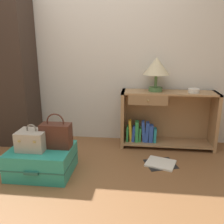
# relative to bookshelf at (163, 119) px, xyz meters

# --- Properties ---
(ground_plane) EXTENTS (9.00, 9.00, 0.00)m
(ground_plane) POSITION_rel_bookshelf_xyz_m (-0.93, -1.27, -0.36)
(ground_plane) COLOR brown
(back_wall) EXTENTS (6.40, 0.10, 2.60)m
(back_wall) POSITION_rel_bookshelf_xyz_m (-0.93, 0.23, 0.94)
(back_wall) COLOR beige
(back_wall) RESTS_ON ground_plane
(bookshelf) EXTENTS (1.19, 0.35, 0.73)m
(bookshelf) POSITION_rel_bookshelf_xyz_m (0.00, 0.00, 0.00)
(bookshelf) COLOR #A37A51
(bookshelf) RESTS_ON ground_plane
(table_lamp) EXTENTS (0.33, 0.33, 0.42)m
(table_lamp) POSITION_rel_bookshelf_xyz_m (-0.12, -0.00, 0.67)
(table_lamp) COLOR #4C7542
(table_lamp) RESTS_ON bookshelf
(bowl) EXTENTS (0.14, 0.14, 0.05)m
(bowl) POSITION_rel_bookshelf_xyz_m (0.34, -0.05, 0.40)
(bowl) COLOR silver
(bowl) RESTS_ON bookshelf
(suitcase_large) EXTENTS (0.63, 0.53, 0.28)m
(suitcase_large) POSITION_rel_bookshelf_xyz_m (-1.30, -0.86, -0.22)
(suitcase_large) COLOR teal
(suitcase_large) RESTS_ON ground_plane
(train_case) EXTENTS (0.28, 0.25, 0.27)m
(train_case) POSITION_rel_bookshelf_xyz_m (-1.37, -0.88, 0.02)
(train_case) COLOR #A89E8E
(train_case) RESTS_ON suitcase_large
(handbag) EXTENTS (0.31, 0.15, 0.36)m
(handbag) POSITION_rel_bookshelf_xyz_m (-1.15, -0.81, 0.05)
(handbag) COLOR #472319
(handbag) RESTS_ON suitcase_large
(bottle) EXTENTS (0.06, 0.06, 0.17)m
(bottle) POSITION_rel_bookshelf_xyz_m (-1.74, -0.89, -0.28)
(bottle) COLOR white
(bottle) RESTS_ON ground_plane
(open_book_on_floor) EXTENTS (0.40, 0.37, 0.02)m
(open_book_on_floor) POSITION_rel_bookshelf_xyz_m (-0.05, -0.54, -0.35)
(open_book_on_floor) COLOR white
(open_book_on_floor) RESTS_ON ground_plane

